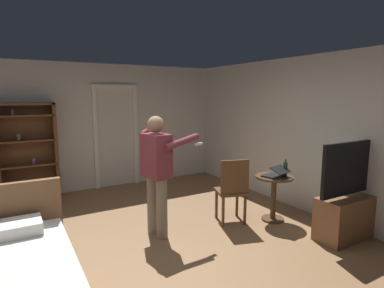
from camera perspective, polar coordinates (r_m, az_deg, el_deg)
The scene contains 12 objects.
ground_plane at distance 4.02m, azimuth -6.34°, elevation -19.75°, with size 7.18×7.18×0.00m, color olive.
wall_back at distance 6.74m, azimuth -18.10°, elevation 2.91°, with size 5.77×0.12×2.54m, color beige.
wall_right at distance 5.36m, azimuth 22.17°, elevation 1.27°, with size 0.12×6.77×2.54m, color beige.
doorway_frame at distance 6.80m, azimuth -13.60°, elevation 2.72°, with size 0.93×0.08×2.13m.
bookshelf at distance 6.41m, azimuth -27.60°, elevation -0.74°, with size 0.99×0.32×1.78m.
tv_flatscreen at distance 4.82m, azimuth 26.42°, elevation -10.33°, with size 1.20×0.40×1.32m.
side_table at distance 5.04m, azimuth 14.54°, elevation -8.19°, with size 0.57×0.57×0.70m.
laptop at distance 4.93m, azimuth 14.85°, elevation -5.15°, with size 0.39×0.39×0.17m.
bottle_on_table at distance 5.00m, azimuth 16.48°, elevation -4.34°, with size 0.06×0.06×0.26m.
wooden_chair at distance 4.79m, azimuth 7.30°, elevation -7.90°, with size 0.53×0.53×0.99m.
person_blue_shirt at distance 4.28m, azimuth -6.29°, elevation -4.30°, with size 0.78×0.59×1.65m.
suitcase_dark at distance 6.13m, azimuth -29.89°, elevation -8.92°, with size 0.47×0.34×0.34m, color #4C1919.
Camera 1 is at (-1.40, -3.24, 1.92)m, focal length 29.55 mm.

